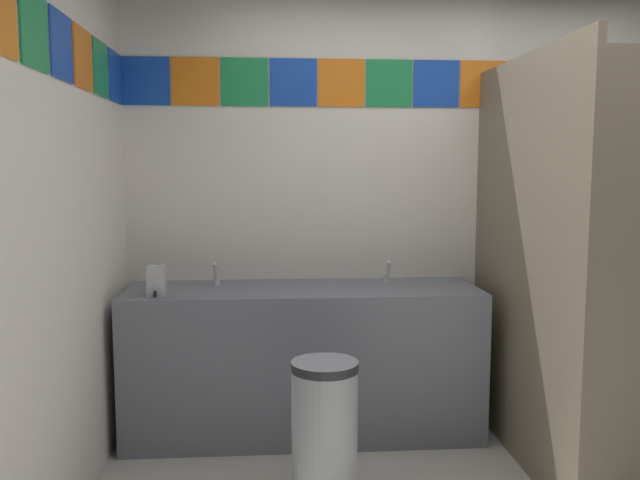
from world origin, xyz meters
TOP-DOWN VIEW (x-y plane):
  - wall_back at (0.00, 1.57)m, footprint 3.66×0.09m
  - wall_side at (-1.87, 0.00)m, footprint 0.09×3.06m
  - vanity_counter at (-0.80, 1.24)m, footprint 1.95×0.59m
  - faucet_left at (-1.29, 1.33)m, footprint 0.04×0.10m
  - faucet_right at (-0.32, 1.33)m, footprint 0.04×0.10m
  - soap_dispenser at (-1.58, 1.06)m, footprint 0.09×0.09m
  - stall_divider at (0.45, 0.57)m, footprint 0.92×1.41m
  - toilet at (0.91, 1.16)m, footprint 0.39×0.49m
  - trash_bin at (-0.75, 0.42)m, footprint 0.30×0.30m

SIDE VIEW (x-z plane):
  - toilet at x=0.91m, z-range -0.07..0.67m
  - trash_bin at x=-0.75m, z-range 0.00..0.66m
  - vanity_counter at x=-0.80m, z-range 0.01..0.84m
  - faucet_left at x=-1.29m, z-range 0.82..0.96m
  - faucet_right at x=-0.32m, z-range 0.82..0.96m
  - soap_dispenser at x=-1.58m, z-range 0.83..0.99m
  - stall_divider at x=0.45m, z-range 0.00..2.05m
  - wall_side at x=-1.87m, z-range 0.01..2.64m
  - wall_back at x=0.00m, z-range 0.01..2.64m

